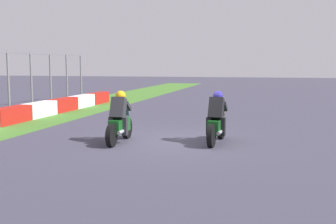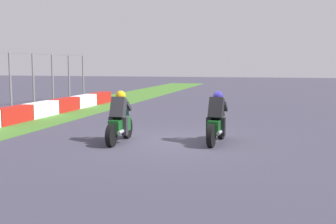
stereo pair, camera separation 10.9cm
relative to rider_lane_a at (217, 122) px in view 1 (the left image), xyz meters
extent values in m
plane|color=#3D3B4B|center=(-0.07, 1.35, -0.62)|extent=(120.00, 120.00, 0.00)
cube|color=red|center=(2.02, 8.17, -0.30)|extent=(2.05, 0.60, 0.64)
cube|color=white|center=(4.11, 8.17, -0.30)|extent=(2.05, 0.60, 0.64)
cube|color=red|center=(6.21, 8.17, -0.30)|extent=(2.05, 0.60, 0.64)
cube|color=white|center=(8.30, 8.17, -0.30)|extent=(2.05, 0.60, 0.64)
cube|color=red|center=(10.39, 8.17, -0.30)|extent=(2.05, 0.60, 0.64)
cylinder|color=slate|center=(4.58, 9.94, 0.79)|extent=(0.10, 0.10, 2.84)
cylinder|color=slate|center=(6.43, 9.94, 0.79)|extent=(0.10, 0.10, 2.84)
cylinder|color=slate|center=(8.29, 9.94, 0.79)|extent=(0.10, 0.10, 2.84)
cylinder|color=slate|center=(10.15, 9.94, 0.79)|extent=(0.10, 0.10, 2.84)
cylinder|color=slate|center=(12.01, 9.94, 0.79)|extent=(0.10, 0.10, 2.84)
cylinder|color=black|center=(0.70, -0.05, -0.30)|extent=(0.65, 0.19, 0.64)
cylinder|color=black|center=(-0.69, 0.06, -0.30)|extent=(0.65, 0.19, 0.64)
cube|color=#144E1B|center=(0.00, 0.00, -0.12)|extent=(1.12, 0.41, 0.40)
ellipsoid|color=#144E1B|center=(0.10, -0.01, 0.18)|extent=(0.50, 0.34, 0.24)
cube|color=red|center=(-0.50, 0.04, -0.10)|extent=(0.07, 0.16, 0.08)
cylinder|color=#A5A5AD|center=(-0.36, -0.13, -0.25)|extent=(0.43, 0.13, 0.10)
cube|color=black|center=(-0.10, 0.01, 0.40)|extent=(0.51, 0.44, 0.66)
sphere|color=#322C98|center=(0.12, -0.01, 0.74)|extent=(0.32, 0.32, 0.30)
cube|color=#7E645C|center=(0.50, -0.04, 0.22)|extent=(0.17, 0.27, 0.23)
cube|color=black|center=(-0.10, 0.21, -0.12)|extent=(0.19, 0.15, 0.52)
cube|color=black|center=(-0.13, -0.19, -0.12)|extent=(0.19, 0.15, 0.52)
cube|color=black|center=(0.30, 0.16, 0.42)|extent=(0.39, 0.13, 0.31)
cube|color=black|center=(0.27, -0.20, 0.42)|extent=(0.39, 0.13, 0.31)
cylinder|color=black|center=(0.11, 2.78, -0.30)|extent=(0.64, 0.16, 0.64)
cylinder|color=black|center=(-1.29, 2.74, -0.30)|extent=(0.64, 0.16, 0.64)
cube|color=#144E1B|center=(-0.59, 2.76, -0.12)|extent=(1.11, 0.35, 0.40)
ellipsoid|color=#144E1B|center=(-0.49, 2.77, 0.18)|extent=(0.49, 0.31, 0.24)
cube|color=red|center=(-1.10, 2.75, -0.10)|extent=(0.06, 0.16, 0.08)
cylinder|color=#A5A5AD|center=(-0.94, 2.59, -0.25)|extent=(0.42, 0.11, 0.10)
cube|color=#27272B|center=(-0.69, 2.76, 0.40)|extent=(0.50, 0.41, 0.66)
sphere|color=gold|center=(-0.47, 2.77, 0.74)|extent=(0.31, 0.31, 0.30)
cube|color=slate|center=(-0.09, 2.78, 0.22)|extent=(0.16, 0.26, 0.23)
cube|color=#27272B|center=(-0.72, 2.96, -0.12)|extent=(0.18, 0.14, 0.52)
cube|color=#27272B|center=(-0.71, 2.56, -0.12)|extent=(0.18, 0.14, 0.52)
cube|color=#27272B|center=(-0.32, 2.95, 0.42)|extent=(0.39, 0.11, 0.31)
cube|color=#27272B|center=(-0.31, 2.59, 0.42)|extent=(0.39, 0.11, 0.31)
camera|label=1|loc=(-12.02, -1.48, 1.67)|focal=44.92mm
camera|label=2|loc=(-12.00, -1.59, 1.67)|focal=44.92mm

